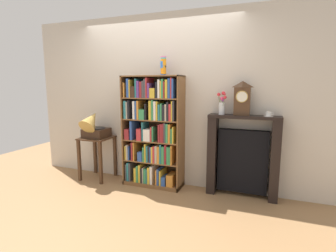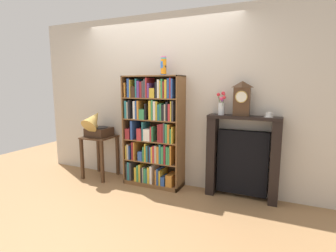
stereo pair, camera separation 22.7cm
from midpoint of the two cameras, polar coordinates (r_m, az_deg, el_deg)
ground_plane at (r=4.14m, az=-2.08°, el=-13.10°), size 7.79×6.40×0.02m
wall_back at (r=4.05m, az=1.91°, el=5.49°), size 4.79×0.08×2.60m
bookshelf at (r=3.98m, az=-1.55°, el=-1.59°), size 0.91×0.35×1.68m
cup_stack at (r=3.88m, az=0.75°, el=12.92°), size 0.08×0.08×0.27m
side_table_left at (r=4.51m, az=-13.24°, el=-4.56°), size 0.47×0.48×0.70m
gramophone at (r=4.38m, az=-13.95°, el=0.18°), size 0.36×0.50×0.50m
fireplace_mantel at (r=3.76m, az=17.57°, el=-6.71°), size 0.95×0.24×1.14m
mantel_clock at (r=3.61m, az=17.52°, el=5.73°), size 0.21×0.11×0.45m
flower_vase at (r=3.66m, az=13.28°, el=4.61°), size 0.16×0.17×0.32m
teacup_with_saucer at (r=3.60m, az=22.75°, el=2.24°), size 0.12×0.12×0.06m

